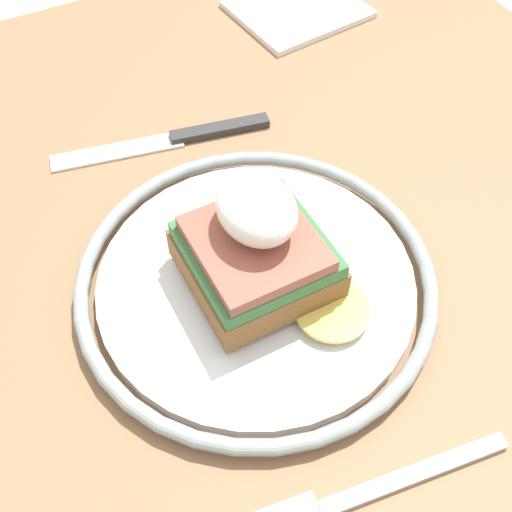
% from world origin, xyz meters
% --- Properties ---
extents(dining_table, '(0.84, 0.68, 0.76)m').
position_xyz_m(dining_table, '(0.00, 0.00, 0.61)').
color(dining_table, '#846042').
rests_on(dining_table, ground_plane).
extents(plate, '(0.24, 0.24, 0.02)m').
position_xyz_m(plate, '(0.03, 0.04, 0.77)').
color(plate, silver).
rests_on(plate, dining_table).
extents(sandwich, '(0.11, 0.10, 0.08)m').
position_xyz_m(sandwich, '(0.03, 0.04, 0.80)').
color(sandwich, brown).
rests_on(sandwich, plate).
extents(fork, '(0.04, 0.15, 0.00)m').
position_xyz_m(fork, '(-0.12, 0.04, 0.76)').
color(fork, silver).
rests_on(fork, dining_table).
extents(knife, '(0.05, 0.18, 0.01)m').
position_xyz_m(knife, '(0.18, 0.02, 0.76)').
color(knife, '#2D2D2D').
rests_on(knife, dining_table).
extents(napkin, '(0.11, 0.13, 0.01)m').
position_xyz_m(napkin, '(0.30, -0.15, 0.76)').
color(napkin, white).
rests_on(napkin, dining_table).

